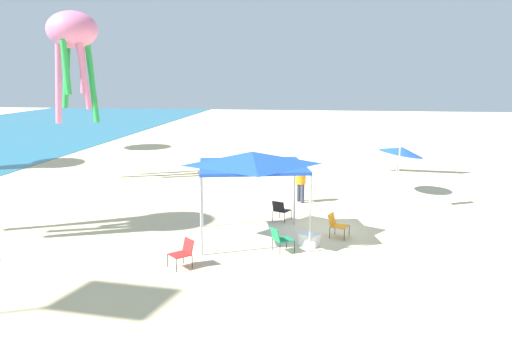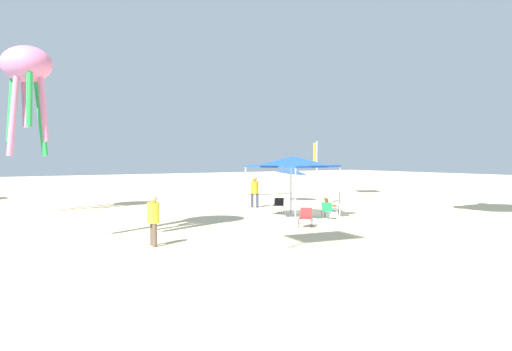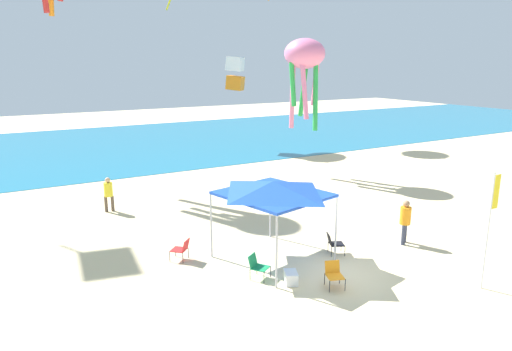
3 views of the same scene
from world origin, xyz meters
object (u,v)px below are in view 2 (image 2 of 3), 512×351
Objects in this scene: folding_chair_left_of_tent at (278,204)px; person_near_umbrella at (255,189)px; canopy_tent at (293,162)px; folding_chair_facing_ocean at (328,209)px; kite_octopus_pink at (27,70)px; beach_umbrella at (291,171)px; folding_chair_right_of_tent at (306,216)px; folding_chair_near_cooler at (330,204)px; cooler_box at (331,212)px; banner_flag at (316,167)px; person_watching_sky at (153,216)px.

person_near_umbrella is (3.15, -0.58, 0.59)m from folding_chair_left_of_tent.
canopy_tent is 2.81m from folding_chair_facing_ocean.
kite_octopus_pink reaches higher than person_near_umbrella.
kite_octopus_pink is at bearing 86.94° from beach_umbrella.
kite_octopus_pink is at bearing 171.58° from folding_chair_right_of_tent.
folding_chair_near_cooler is 5.68m from folding_chair_right_of_tent.
folding_chair_facing_ocean is at bearing -128.03° from kite_octopus_pink.
person_near_umbrella is at bearing 118.34° from beach_umbrella.
person_near_umbrella is 0.32× the size of kite_octopus_pink.
cooler_box is 6.03m from person_near_umbrella.
folding_chair_near_cooler is 1.00× the size of folding_chair_facing_ocean.
banner_flag is (5.21, -3.39, 2.13)m from cooler_box.
canopy_tent is at bearing 131.20° from banner_flag.
canopy_tent is at bearing -47.72° from person_near_umbrella.
folding_chair_left_of_tent is at bearing 137.68° from beach_umbrella.
beach_umbrella is 8.01m from folding_chair_near_cooler.
cooler_box is 0.40× the size of person_near_umbrella.
folding_chair_facing_ocean is 0.45× the size of person_near_umbrella.
folding_chair_near_cooler is 1.42m from cooler_box.
beach_umbrella reaches higher than cooler_box.
person_near_umbrella reaches higher than cooler_box.
person_watching_sky is at bearing 71.31° from folding_chair_facing_ocean.
beach_umbrella is at bearing 100.17° from folding_chair_right_of_tent.
folding_chair_right_of_tent is at bearing 145.45° from beach_umbrella.
canopy_tent is 1.72× the size of beach_umbrella.
folding_chair_right_of_tent is at bearing -53.12° from person_near_umbrella.
folding_chair_right_of_tent is at bearing 90.33° from folding_chair_left_of_tent.
folding_chair_left_of_tent is at bearing 71.22° from folding_chair_near_cooler.
person_near_umbrella reaches higher than person_watching_sky.
banner_flag is at bearing 92.46° from folding_chair_right_of_tent.
folding_chair_facing_ocean and folding_chair_right_of_tent have the same top height.
folding_chair_right_of_tent is at bearing 124.40° from cooler_box.
folding_chair_right_of_tent is (-3.53, 4.44, 0.00)m from folding_chair_near_cooler.
beach_umbrella is at bearing -36.69° from canopy_tent.
folding_chair_near_cooler is at bearing -38.91° from cooler_box.
canopy_tent reaches higher than beach_umbrella.
kite_octopus_pink is at bearing -5.50° from folding_chair_left_of_tent.
folding_chair_right_of_tent is 16.12m from kite_octopus_pink.
cooler_box is at bearing -123.66° from kite_octopus_pink.
beach_umbrella reaches higher than folding_chair_right_of_tent.
canopy_tent is at bearing 75.19° from cooler_box.
kite_octopus_pink is (11.67, 8.75, 6.88)m from folding_chair_right_of_tent.
kite_octopus_pink is at bearing 49.93° from canopy_tent.
canopy_tent is 9.83m from person_watching_sky.
folding_chair_near_cooler and folding_chair_facing_ocean have the same top height.
canopy_tent is at bearing -58.05° from person_watching_sky.
beach_umbrella is at bearing -107.69° from folding_chair_left_of_tent.
folding_chair_left_of_tent is 1.00× the size of folding_chair_right_of_tent.
banner_flag is (5.98, -4.28, 1.86)m from folding_chair_facing_ocean.
folding_chair_near_cooler is at bearing -60.96° from person_watching_sky.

